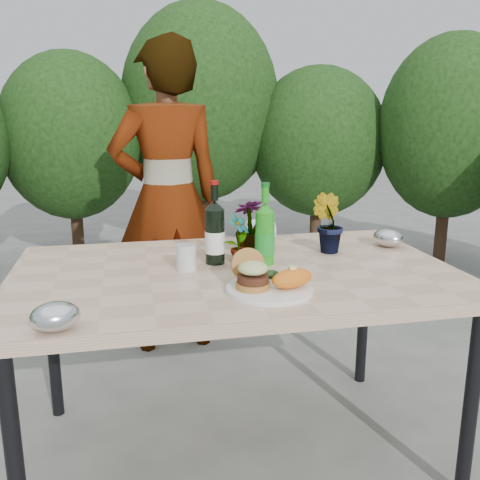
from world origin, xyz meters
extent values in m
plane|color=#61615D|center=(0.00, 0.00, 0.00)|extent=(80.00, 80.00, 0.00)
cube|color=#D0AB8A|center=(0.00, 0.00, 0.73)|extent=(1.60, 1.00, 0.04)
cylinder|color=black|center=(-0.72, -0.42, 0.35)|extent=(0.05, 0.05, 0.71)
cylinder|color=black|center=(0.72, -0.42, 0.35)|extent=(0.05, 0.05, 0.71)
cylinder|color=black|center=(-0.72, 0.42, 0.35)|extent=(0.05, 0.05, 0.71)
cylinder|color=black|center=(0.72, 0.42, 0.35)|extent=(0.05, 0.05, 0.71)
cylinder|color=#382316|center=(-0.80, 2.80, 0.21)|extent=(0.10, 0.10, 0.42)
ellipsoid|color=#26511B|center=(-0.80, 2.80, 1.10)|extent=(1.14, 1.14, 1.36)
cylinder|color=#382316|center=(0.30, 3.00, 0.25)|extent=(0.10, 0.10, 0.50)
ellipsoid|color=#26511B|center=(0.30, 3.00, 1.36)|extent=(1.38, 1.38, 1.72)
cylinder|color=#382316|center=(1.30, 2.70, 0.19)|extent=(0.10, 0.10, 0.38)
ellipsoid|color=#26511B|center=(1.30, 2.70, 1.03)|extent=(1.19, 1.19, 1.31)
cylinder|color=#382316|center=(2.20, 2.10, 0.22)|extent=(0.10, 0.10, 0.44)
ellipsoid|color=#26511B|center=(2.20, 2.10, 1.17)|extent=(1.14, 1.14, 1.47)
cylinder|color=white|center=(0.06, -0.26, 0.76)|extent=(0.28, 0.28, 0.01)
cylinder|color=#B7722D|center=(0.00, -0.26, 0.78)|extent=(0.11, 0.11, 0.02)
cylinder|color=#472314|center=(0.00, -0.26, 0.80)|extent=(0.10, 0.10, 0.02)
ellipsoid|color=beige|center=(0.00, -0.26, 0.83)|extent=(0.10, 0.10, 0.04)
cylinder|color=#B7722D|center=(0.00, -0.19, 0.82)|extent=(0.11, 0.06, 0.11)
ellipsoid|color=orange|center=(0.13, -0.28, 0.80)|extent=(0.17, 0.12, 0.06)
ellipsoid|color=olive|center=(0.06, -0.17, 0.78)|extent=(0.04, 0.04, 0.02)
ellipsoid|color=#193814|center=(0.09, -0.17, 0.78)|extent=(0.06, 0.04, 0.03)
cylinder|color=black|center=(-0.06, 0.10, 0.85)|extent=(0.07, 0.07, 0.21)
cylinder|color=white|center=(-0.06, 0.10, 0.83)|extent=(0.08, 0.08, 0.08)
cone|color=black|center=(-0.06, 0.10, 0.97)|extent=(0.07, 0.07, 0.03)
cylinder|color=black|center=(-0.06, 0.10, 1.02)|extent=(0.03, 0.03, 0.06)
cylinder|color=maroon|center=(-0.06, 0.10, 1.06)|extent=(0.03, 0.03, 0.01)
cylinder|color=#208C19|center=(0.12, 0.05, 0.85)|extent=(0.07, 0.07, 0.20)
cylinder|color=#198C26|center=(0.12, 0.05, 0.83)|extent=(0.07, 0.07, 0.08)
cone|color=#208C19|center=(0.12, 0.05, 0.97)|extent=(0.07, 0.07, 0.03)
cylinder|color=#208C19|center=(0.12, 0.05, 1.01)|extent=(0.03, 0.03, 0.06)
cylinder|color=#0C5919|center=(0.12, 0.05, 1.05)|extent=(0.03, 0.03, 0.01)
cylinder|color=silver|center=(-0.17, 0.03, 0.80)|extent=(0.07, 0.07, 0.09)
imported|color=#215E20|center=(0.03, 0.08, 0.85)|extent=(0.12, 0.12, 0.20)
imported|color=#2B6121|center=(0.42, 0.16, 0.87)|extent=(0.16, 0.17, 0.24)
imported|color=#1F581E|center=(0.10, 0.19, 0.86)|extent=(0.14, 0.14, 0.23)
imported|color=white|center=(0.17, 0.30, 0.80)|extent=(0.18, 0.18, 0.11)
ellipsoid|color=silver|center=(-0.57, -0.44, 0.79)|extent=(0.16, 0.14, 0.08)
ellipsoid|color=#BBBEC2|center=(0.70, 0.19, 0.79)|extent=(0.16, 0.17, 0.08)
imported|color=#966B4B|center=(-0.16, 1.05, 0.84)|extent=(0.66, 0.48, 1.68)
camera|label=1|loc=(-0.37, -1.83, 1.32)|focal=40.00mm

